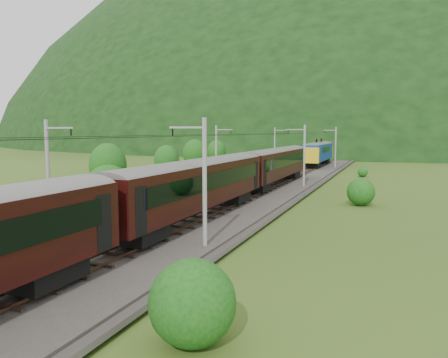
% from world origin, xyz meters
% --- Properties ---
extents(ground, '(600.00, 600.00, 0.00)m').
position_xyz_m(ground, '(0.00, 0.00, 0.00)').
color(ground, '#344F18').
rests_on(ground, ground).
extents(railbed, '(14.00, 220.00, 0.30)m').
position_xyz_m(railbed, '(0.00, 10.00, 0.15)').
color(railbed, '#38332D').
rests_on(railbed, ground).
extents(track_left, '(2.40, 220.00, 0.27)m').
position_xyz_m(track_left, '(-2.40, 10.00, 0.37)').
color(track_left, brown).
rests_on(track_left, railbed).
extents(track_right, '(2.40, 220.00, 0.27)m').
position_xyz_m(track_right, '(2.40, 10.00, 0.37)').
color(track_right, brown).
rests_on(track_right, railbed).
extents(catenary_left, '(2.54, 192.28, 8.00)m').
position_xyz_m(catenary_left, '(-6.12, 32.00, 4.50)').
color(catenary_left, gray).
rests_on(catenary_left, railbed).
extents(catenary_right, '(2.54, 192.28, 8.00)m').
position_xyz_m(catenary_right, '(6.12, 32.00, 4.50)').
color(catenary_right, gray).
rests_on(catenary_right, railbed).
extents(overhead_wires, '(4.83, 198.00, 0.03)m').
position_xyz_m(overhead_wires, '(0.00, 10.00, 7.10)').
color(overhead_wires, black).
rests_on(overhead_wires, ground).
extents(mountain_main, '(504.00, 360.00, 244.00)m').
position_xyz_m(mountain_main, '(0.00, 260.00, 0.00)').
color(mountain_main, black).
rests_on(mountain_main, ground).
extents(mountain_ridge, '(336.00, 280.00, 132.00)m').
position_xyz_m(mountain_ridge, '(-120.00, 300.00, 0.00)').
color(mountain_ridge, black).
rests_on(mountain_ridge, ground).
extents(train, '(3.28, 132.57, 5.73)m').
position_xyz_m(train, '(2.40, 7.13, 3.84)').
color(train, black).
rests_on(train, ground).
extents(hazard_post_near, '(0.16, 0.16, 1.50)m').
position_xyz_m(hazard_post_near, '(-0.73, 29.28, 1.05)').
color(hazard_post_near, red).
rests_on(hazard_post_near, railbed).
extents(hazard_post_far, '(0.15, 0.15, 1.37)m').
position_xyz_m(hazard_post_far, '(0.25, 52.64, 0.99)').
color(hazard_post_far, red).
rests_on(hazard_post_far, railbed).
extents(signal, '(0.27, 0.27, 2.45)m').
position_xyz_m(signal, '(-3.25, 32.40, 1.74)').
color(signal, black).
rests_on(signal, railbed).
extents(vegetation_left, '(12.77, 142.38, 6.15)m').
position_xyz_m(vegetation_left, '(-13.91, 17.39, 2.70)').
color(vegetation_left, '#134713').
rests_on(vegetation_left, ground).
extents(vegetation_right, '(6.25, 93.32, 3.13)m').
position_xyz_m(vegetation_right, '(12.77, -14.31, 1.41)').
color(vegetation_right, '#134713').
rests_on(vegetation_right, ground).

